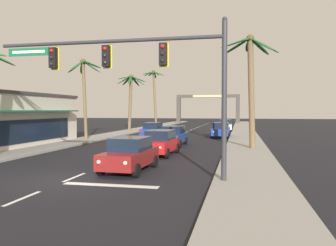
% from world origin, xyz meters
% --- Properties ---
extents(ground_plane, '(220.00, 220.00, 0.00)m').
position_xyz_m(ground_plane, '(0.00, 0.00, 0.00)').
color(ground_plane, black).
extents(sidewalk_right, '(3.20, 110.00, 0.14)m').
position_xyz_m(sidewalk_right, '(7.80, 20.00, 0.07)').
color(sidewalk_right, gray).
rests_on(sidewalk_right, ground).
extents(sidewalk_left, '(3.20, 110.00, 0.14)m').
position_xyz_m(sidewalk_left, '(-7.80, 20.00, 0.07)').
color(sidewalk_left, gray).
rests_on(sidewalk_left, ground).
extents(lane_markings, '(4.28, 87.48, 0.01)m').
position_xyz_m(lane_markings, '(0.41, 20.01, 0.00)').
color(lane_markings, silver).
rests_on(lane_markings, ground).
extents(traffic_signal_mast, '(10.36, 0.41, 6.83)m').
position_xyz_m(traffic_signal_mast, '(3.16, 0.68, 4.90)').
color(traffic_signal_mast, '#2D2D33').
rests_on(traffic_signal_mast, ground).
extents(sedan_lead_at_stop_bar, '(2.08, 4.50, 1.68)m').
position_xyz_m(sedan_lead_at_stop_bar, '(1.96, 2.60, 0.85)').
color(sedan_lead_at_stop_bar, maroon).
rests_on(sedan_lead_at_stop_bar, ground).
extents(sedan_third_in_queue, '(2.08, 4.50, 1.68)m').
position_xyz_m(sedan_third_in_queue, '(2.05, 8.72, 0.85)').
color(sedan_third_in_queue, red).
rests_on(sedan_third_in_queue, ground).
extents(sedan_fifth_in_queue, '(2.00, 4.47, 1.68)m').
position_xyz_m(sedan_fifth_in_queue, '(1.72, 14.84, 0.85)').
color(sedan_fifth_in_queue, navy).
rests_on(sedan_fifth_in_queue, ground).
extents(sedan_oncoming_far, '(2.12, 4.52, 1.68)m').
position_xyz_m(sedan_oncoming_far, '(-2.01, 22.49, 0.85)').
color(sedan_oncoming_far, navy).
rests_on(sedan_oncoming_far, ground).
extents(sedan_parked_nearest_kerb, '(2.01, 4.47, 1.68)m').
position_xyz_m(sedan_parked_nearest_kerb, '(5.26, 24.09, 0.85)').
color(sedan_parked_nearest_kerb, navy).
rests_on(sedan_parked_nearest_kerb, ground).
extents(sedan_parked_mid_kerb, '(2.03, 4.48, 1.68)m').
position_xyz_m(sedan_parked_mid_kerb, '(5.27, 35.76, 0.85)').
color(sedan_parked_mid_kerb, silver).
rests_on(sedan_parked_mid_kerb, ground).
extents(palm_left_second, '(3.42, 3.32, 8.12)m').
position_xyz_m(palm_left_second, '(-7.83, 17.78, 5.85)').
color(palm_left_second, brown).
rests_on(palm_left_second, ground).
extents(palm_left_third, '(3.91, 3.85, 8.02)m').
position_xyz_m(palm_left_third, '(-7.70, 31.91, 5.60)').
color(palm_left_third, brown).
rests_on(palm_left_third, ground).
extents(palm_left_farthest, '(3.87, 3.80, 10.26)m').
position_xyz_m(palm_left_farthest, '(-7.93, 46.03, 7.09)').
color(palm_left_farthest, brown).
rests_on(palm_left_farthest, ground).
extents(palm_right_second, '(4.40, 4.69, 8.76)m').
position_xyz_m(palm_right_second, '(8.08, 13.20, 5.84)').
color(palm_right_second, brown).
rests_on(palm_right_second, ground).
extents(town_gateway_arch, '(14.52, 0.90, 6.62)m').
position_xyz_m(town_gateway_arch, '(0.00, 64.88, 4.28)').
color(town_gateway_arch, '#423D38').
rests_on(town_gateway_arch, ground).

